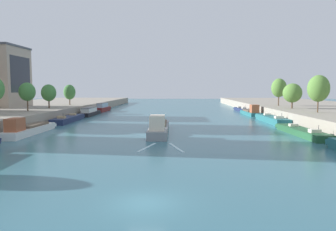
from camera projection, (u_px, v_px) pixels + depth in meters
ground_plane at (145, 203)px, 19.47m from camera, size 400.00×400.00×0.00m
barge_midriver at (159, 127)px, 49.57m from camera, size 3.09×17.46×3.37m
wake_behind_barge at (161, 147)px, 37.83m from camera, size 5.60×5.91×0.03m
moored_boat_left_upstream at (29, 129)px, 48.66m from camera, size 2.66×14.93×2.98m
moored_boat_left_near at (69, 119)px, 67.74m from camera, size 3.45×16.23×2.23m
moored_boat_left_gap_after at (90, 112)px, 83.09m from camera, size 2.79×13.33×2.19m
moored_boat_left_far at (103, 108)px, 97.73m from camera, size 2.53×11.44×2.72m
moored_boat_right_midway at (301, 132)px, 48.13m from camera, size 3.22×15.82×2.10m
moored_boat_right_upstream at (272, 119)px, 66.35m from camera, size 3.20×16.30×2.36m
moored_boat_right_downstream at (251, 112)px, 83.40m from camera, size 2.98×12.99×3.05m
moored_boat_right_near at (241, 110)px, 98.26m from camera, size 2.56×12.78×2.12m
tree_left_nearest at (27, 92)px, 64.17m from camera, size 3.34×3.34×5.98m
tree_left_third at (49, 93)px, 74.48m from camera, size 3.52×3.52×5.75m
tree_left_past_mid at (70, 92)px, 88.64m from camera, size 3.33×3.33×5.86m
tree_right_past_mid at (318, 88)px, 60.58m from camera, size 4.16×4.16×7.40m
tree_right_distant at (292, 93)px, 73.03m from camera, size 4.39×4.39×5.96m
tree_right_end_of_row at (279, 88)px, 84.75m from camera, size 4.07×4.07×7.51m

